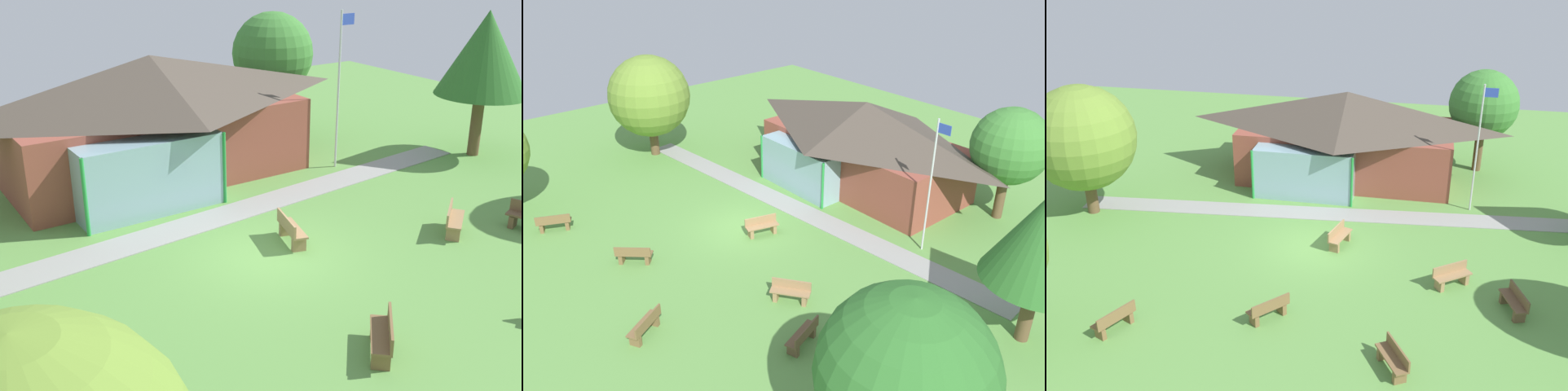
{
  "view_description": "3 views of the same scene",
  "coord_description": "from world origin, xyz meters",
  "views": [
    {
      "loc": [
        -9.25,
        -13.48,
        8.39
      ],
      "look_at": [
        0.91,
        1.78,
        1.02
      ],
      "focal_mm": 44.75,
      "sensor_mm": 36.0,
      "label": 1
    },
    {
      "loc": [
        17.98,
        -12.66,
        12.9
      ],
      "look_at": [
        0.38,
        2.14,
        1.12
      ],
      "focal_mm": 37.86,
      "sensor_mm": 36.0,
      "label": 2
    },
    {
      "loc": [
        4.06,
        -21.4,
        12.41
      ],
      "look_at": [
        -0.65,
        1.79,
        1.46
      ],
      "focal_mm": 41.74,
      "sensor_mm": 36.0,
      "label": 3
    }
  ],
  "objects": [
    {
      "name": "ground_plane",
      "position": [
        0.0,
        0.0,
        0.0
      ],
      "size": [
        44.0,
        44.0,
        0.0
      ],
      "primitive_type": "plane",
      "color": "#609947"
    },
    {
      "name": "pavilion",
      "position": [
        0.12,
        7.63,
        2.33
      ],
      "size": [
        11.55,
        6.79,
        4.49
      ],
      "color": "brown",
      "rests_on": "ground_plane"
    },
    {
      "name": "footpath",
      "position": [
        0.0,
        3.06,
        0.01
      ],
      "size": [
        22.84,
        3.3,
        0.03
      ],
      "primitive_type": "cube",
      "rotation": [
        0.0,
        0.0,
        0.09
      ],
      "color": "#999993",
      "rests_on": "ground_plane"
    },
    {
      "name": "flagpole",
      "position": [
        6.46,
        4.84,
        3.26
      ],
      "size": [
        0.64,
        0.08,
        5.93
      ],
      "color": "silver",
      "rests_on": "ground_plane"
    },
    {
      "name": "bench_mid_right",
      "position": [
        5.49,
        -1.83,
        0.4
      ],
      "size": [
        1.47,
        1.24,
        0.84
      ],
      "rotation": [
        0.0,
        0.0,
        3.78
      ],
      "color": "#9E7A51",
      "rests_on": "ground_plane"
    },
    {
      "name": "bench_rear_near_path",
      "position": [
        0.99,
        0.32,
        0.4
      ],
      "size": [
        0.85,
        1.56,
        0.84
      ],
      "rotation": [
        0.0,
        0.0,
        4.43
      ],
      "color": "#9E7A51",
      "rests_on": "ground_plane"
    },
    {
      "name": "bench_front_center",
      "position": [
        -0.56,
        -5.15,
        0.4
      ],
      "size": [
        1.33,
        1.41,
        0.84
      ],
      "rotation": [
        0.0,
        0.0,
        0.84
      ],
      "color": "brown",
      "rests_on": "ground_plane"
    },
    {
      "name": "tree_east_hedge",
      "position": [
        12.1,
        2.86,
        4.1
      ],
      "size": [
        3.64,
        3.64,
        5.77
      ],
      "color": "brown",
      "rests_on": "ground_plane"
    },
    {
      "name": "tree_behind_pavilion_right",
      "position": [
        6.95,
        9.92,
        3.6
      ],
      "size": [
        3.54,
        3.54,
        5.4
      ],
      "color": "brown",
      "rests_on": "ground_plane"
    }
  ]
}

